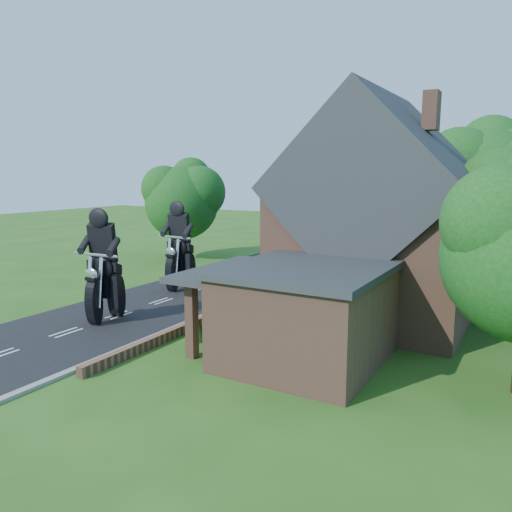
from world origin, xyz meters
The scene contains 17 objects.
ground centered at (0.00, 0.00, 0.00)m, with size 120.00×120.00×0.00m, color #265317.
road centered at (0.00, 0.00, 0.01)m, with size 7.00×80.00×0.02m, color black.
kerb centered at (3.65, 0.00, 0.06)m, with size 0.30×80.00×0.12m, color gray.
garden_wall centered at (4.30, 5.00, 0.20)m, with size 0.30×22.00×0.40m, color #885A45.
house centered at (10.49, 6.00, 4.34)m, with size 9.54×8.64×10.24m.
annex centered at (9.87, -0.80, 1.77)m, with size 7.05×5.94×3.44m.
tree_behind_house centered at (14.18, 16.14, 6.23)m, with size 7.81×7.20×10.08m.
tree_behind_left centered at (8.16, 17.13, 5.73)m, with size 6.94×6.40×9.16m.
tree_far_road centered at (-6.86, 14.11, 4.84)m, with size 6.08×5.60×7.84m.
shrub_a centered at (5.30, -1.00, 0.55)m, with size 0.90×0.90×1.10m, color #113611.
shrub_b centered at (5.30, 1.50, 0.55)m, with size 0.90×0.90×1.10m, color #113611.
shrub_c centered at (5.30, 4.00, 0.55)m, with size 0.90×0.90×1.10m, color #113611.
shrub_d centered at (5.30, 9.00, 0.55)m, with size 0.90×0.90×1.10m, color #113611.
shrub_e centered at (5.30, 11.50, 0.55)m, with size 0.90×0.90×1.10m, color #113611.
shrub_f centered at (5.30, 14.00, 0.55)m, with size 0.90×0.90×1.10m, color #113611.
motorcycle_lead centered at (0.18, -0.94, 0.77)m, with size 0.42×1.65×1.53m, color black, non-canonical shape.
motorcycle_follow centered at (-0.80, 5.65, 0.76)m, with size 0.41×1.64×1.52m, color black, non-canonical shape.
Camera 1 is at (16.96, -16.39, 6.61)m, focal length 35.00 mm.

